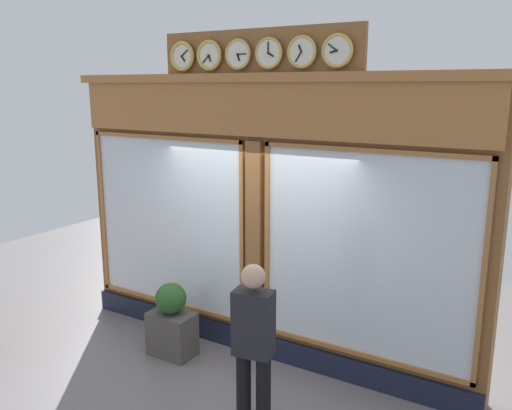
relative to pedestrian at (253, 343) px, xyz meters
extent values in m
cube|color=brown|center=(0.80, -1.50, 0.71)|extent=(5.29, 0.30, 3.28)
cube|color=#191E33|center=(0.80, -1.33, -0.79)|extent=(5.29, 0.08, 0.28)
cube|color=#A56936|center=(0.80, -1.31, 2.05)|extent=(5.19, 0.08, 0.60)
cube|color=#A56936|center=(0.80, -1.33, 2.40)|extent=(5.40, 0.20, 0.10)
cube|color=silver|center=(-0.55, -1.34, 0.56)|extent=(2.30, 0.02, 2.18)
cube|color=#A56936|center=(-0.55, -1.32, 1.68)|extent=(2.40, 0.04, 0.05)
cube|color=#A56936|center=(-0.55, -1.32, -0.56)|extent=(2.40, 0.04, 0.05)
cube|color=#A56936|center=(-1.73, -1.32, 0.56)|extent=(0.05, 0.04, 2.28)
cube|color=#A56936|center=(0.62, -1.32, 0.56)|extent=(0.05, 0.04, 2.28)
cube|color=silver|center=(2.14, -1.34, 0.56)|extent=(2.30, 0.02, 2.18)
cube|color=#A56936|center=(2.14, -1.32, 1.68)|extent=(2.40, 0.04, 0.05)
cube|color=#A56936|center=(2.14, -1.32, -0.56)|extent=(2.40, 0.04, 0.05)
cube|color=#A56936|center=(3.32, -1.32, 0.56)|extent=(0.05, 0.04, 2.28)
cube|color=#A56936|center=(0.97, -1.32, 0.56)|extent=(0.05, 0.04, 2.28)
cube|color=brown|center=(0.80, -1.32, 0.56)|extent=(0.20, 0.10, 2.28)
cube|color=brown|center=(0.80, -1.37, 2.65)|extent=(2.51, 0.06, 0.54)
cylinder|color=silver|center=(-0.19, -1.29, 2.65)|extent=(0.28, 0.02, 0.28)
torus|color=gold|center=(-0.19, -1.29, 2.65)|extent=(0.34, 0.04, 0.34)
cube|color=black|center=(-0.15, -1.28, 2.64)|extent=(0.08, 0.01, 0.04)
cube|color=black|center=(-0.14, -1.28, 2.68)|extent=(0.10, 0.01, 0.08)
sphere|color=black|center=(-0.19, -1.27, 2.65)|extent=(0.02, 0.02, 0.02)
cylinder|color=silver|center=(0.21, -1.29, 2.65)|extent=(0.28, 0.02, 0.28)
torus|color=gold|center=(0.21, -1.29, 2.65)|extent=(0.34, 0.03, 0.34)
cube|color=black|center=(0.22, -1.28, 2.68)|extent=(0.05, 0.01, 0.08)
cube|color=black|center=(0.24, -1.28, 2.60)|extent=(0.08, 0.01, 0.10)
sphere|color=black|center=(0.21, -1.27, 2.65)|extent=(0.02, 0.02, 0.02)
cylinder|color=silver|center=(0.60, -1.29, 2.65)|extent=(0.28, 0.02, 0.28)
torus|color=gold|center=(0.60, -1.29, 2.65)|extent=(0.33, 0.03, 0.33)
cube|color=black|center=(0.57, -1.28, 2.63)|extent=(0.07, 0.01, 0.05)
cube|color=black|center=(0.60, -1.28, 2.71)|extent=(0.01, 0.01, 0.12)
sphere|color=black|center=(0.60, -1.27, 2.65)|extent=(0.02, 0.02, 0.02)
cylinder|color=silver|center=(0.99, -1.29, 2.65)|extent=(0.28, 0.02, 0.28)
torus|color=gold|center=(0.99, -1.29, 2.65)|extent=(0.34, 0.03, 0.34)
cube|color=black|center=(0.98, -1.28, 2.61)|extent=(0.04, 0.01, 0.08)
cube|color=black|center=(0.93, -1.28, 2.65)|extent=(0.12, 0.01, 0.01)
sphere|color=black|center=(0.99, -1.27, 2.65)|extent=(0.02, 0.02, 0.02)
cylinder|color=silver|center=(1.39, -1.29, 2.65)|extent=(0.28, 0.02, 0.28)
torus|color=gold|center=(1.39, -1.29, 2.65)|extent=(0.35, 0.04, 0.35)
cube|color=black|center=(1.37, -1.28, 2.62)|extent=(0.05, 0.01, 0.08)
cube|color=black|center=(1.43, -1.28, 2.61)|extent=(0.09, 0.01, 0.09)
sphere|color=black|center=(1.39, -1.27, 2.65)|extent=(0.02, 0.02, 0.02)
cylinder|color=silver|center=(1.78, -1.29, 2.65)|extent=(0.28, 0.02, 0.28)
torus|color=gold|center=(1.78, -1.29, 2.65)|extent=(0.35, 0.05, 0.35)
cube|color=black|center=(1.76, -1.28, 2.62)|extent=(0.06, 0.01, 0.07)
cube|color=black|center=(1.73, -1.28, 2.69)|extent=(0.10, 0.01, 0.08)
sphere|color=black|center=(1.78, -1.27, 2.65)|extent=(0.02, 0.02, 0.02)
cylinder|color=black|center=(0.10, 0.02, -0.52)|extent=(0.14, 0.14, 0.82)
cylinder|color=black|center=(-0.10, -0.02, -0.52)|extent=(0.14, 0.14, 0.82)
cube|color=#232328|center=(0.00, 0.00, 0.20)|extent=(0.39, 0.28, 0.62)
sphere|color=tan|center=(0.00, 0.00, 0.65)|extent=(0.22, 0.22, 0.22)
cube|color=#4C4742|center=(1.65, -0.78, -0.66)|extent=(0.56, 0.36, 0.54)
sphere|color=#285623|center=(1.65, -0.78, -0.20)|extent=(0.38, 0.38, 0.38)
camera|label=1|loc=(-2.35, 3.80, 2.30)|focal=37.20mm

